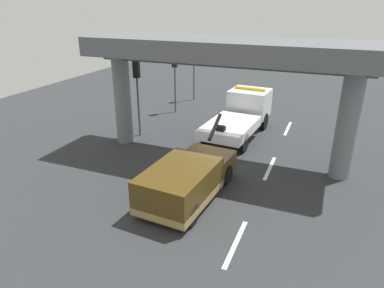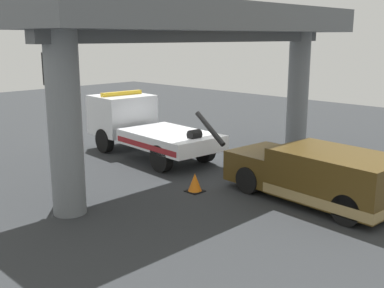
% 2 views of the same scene
% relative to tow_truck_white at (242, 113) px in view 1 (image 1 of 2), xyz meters
% --- Properties ---
extents(ground_plane, '(60.00, 40.00, 0.10)m').
position_rel_tow_truck_white_xyz_m(ground_plane, '(-4.22, 0.06, -1.25)').
color(ground_plane, '#2D3033').
extents(lane_stripe_west, '(2.60, 0.16, 0.01)m').
position_rel_tow_truck_white_xyz_m(lane_stripe_west, '(-10.22, -2.54, -1.20)').
color(lane_stripe_west, silver).
rests_on(lane_stripe_west, ground).
extents(lane_stripe_mid, '(2.60, 0.16, 0.01)m').
position_rel_tow_truck_white_xyz_m(lane_stripe_mid, '(-4.22, -2.54, -1.20)').
color(lane_stripe_mid, silver).
rests_on(lane_stripe_mid, ground).
extents(lane_stripe_east, '(2.60, 0.16, 0.01)m').
position_rel_tow_truck_white_xyz_m(lane_stripe_east, '(1.78, -2.54, -1.20)').
color(lane_stripe_east, silver).
rests_on(lane_stripe_east, ground).
extents(tow_truck_white, '(7.32, 2.81, 2.46)m').
position_rel_tow_truck_white_xyz_m(tow_truck_white, '(0.00, 0.00, 0.00)').
color(tow_truck_white, white).
rests_on(tow_truck_white, ground).
extents(towed_van_green, '(5.34, 2.54, 1.58)m').
position_rel_tow_truck_white_xyz_m(towed_van_green, '(-8.21, 0.06, -0.42)').
color(towed_van_green, '#4C3814').
rests_on(towed_van_green, ground).
extents(overpass_structure, '(3.60, 13.25, 5.81)m').
position_rel_tow_truck_white_xyz_m(overpass_structure, '(-3.85, 0.06, 3.70)').
color(overpass_structure, slate).
rests_on(overpass_structure, ground).
extents(traffic_light_near, '(0.39, 0.32, 4.32)m').
position_rel_tow_truck_white_xyz_m(traffic_light_near, '(-2.70, 5.39, 1.94)').
color(traffic_light_near, '#515456').
rests_on(traffic_light_near, ground).
extents(traffic_light_far, '(0.39, 0.32, 4.06)m').
position_rel_tow_truck_white_xyz_m(traffic_light_far, '(2.30, 5.39, 1.77)').
color(traffic_light_far, '#515456').
rests_on(traffic_light_far, ground).
extents(traffic_light_mid, '(0.39, 0.32, 4.45)m').
position_rel_tow_truck_white_xyz_m(traffic_light_mid, '(5.80, 5.39, 2.04)').
color(traffic_light_mid, '#515456').
rests_on(traffic_light_mid, ground).
extents(traffic_cone_orange, '(0.50, 0.50, 0.59)m').
position_rel_tow_truck_white_xyz_m(traffic_cone_orange, '(-5.01, 1.96, -0.92)').
color(traffic_cone_orange, orange).
rests_on(traffic_cone_orange, ground).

